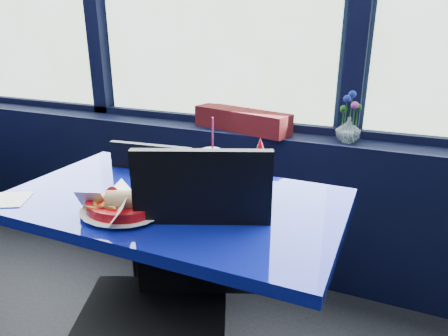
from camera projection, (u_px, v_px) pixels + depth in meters
window_sill at (206, 190)px, 2.41m from camera, size 5.00×0.26×0.80m
near_table at (174, 242)px, 1.49m from camera, size 1.20×0.70×0.75m
chair_near_front at (173, 289)px, 1.22m from camera, size 0.58×0.58×0.99m
chair_near_back at (170, 214)px, 1.88m from camera, size 0.43×0.43×0.86m
planter_box at (242, 120)px, 2.15m from camera, size 0.57×0.28×0.11m
flower_vase at (349, 127)px, 1.92m from camera, size 0.14×0.14×0.25m
food_basket at (121, 206)px, 1.28m from camera, size 0.25×0.24×0.09m
ketchup_bottle at (260, 169)px, 1.45m from camera, size 0.06×0.06×0.21m
soda_cup at (211, 163)px, 1.59m from camera, size 0.08×0.08×0.26m
napkin at (7, 200)px, 1.41m from camera, size 0.19×0.19×0.00m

